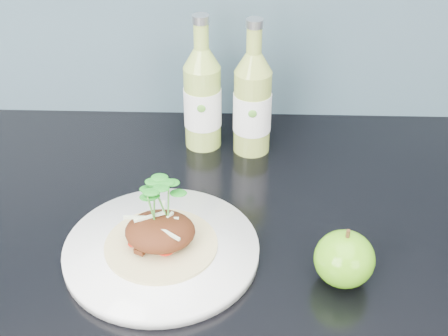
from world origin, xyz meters
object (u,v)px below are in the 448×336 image
Objects in this scene: green_apple at (344,259)px; cider_bottle_right at (252,103)px; dinner_plate at (162,250)px; cider_bottle_left at (202,98)px.

cider_bottle_right is (-0.11, 0.31, 0.05)m from green_apple.
green_apple is (0.23, -0.04, 0.03)m from dinner_plate.
dinner_plate is 3.58× the size of green_apple.
dinner_plate is 1.29× the size of cider_bottle_left.
green_apple is 0.36× the size of cider_bottle_left.
dinner_plate is 0.30m from cider_bottle_right.
green_apple is 0.38m from cider_bottle_left.
cider_bottle_left is at bearing 145.20° from cider_bottle_right.
green_apple is at bearing -94.72° from cider_bottle_right.
cider_bottle_left is (0.04, 0.28, 0.08)m from dinner_plate.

